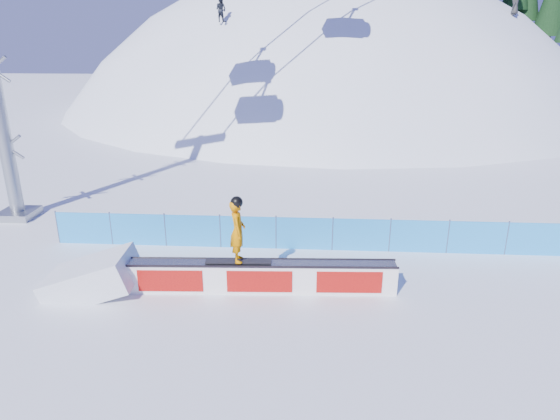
{
  "coord_description": "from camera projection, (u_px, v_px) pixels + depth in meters",
  "views": [
    {
      "loc": [
        -1.81,
        -11.84,
        7.35
      ],
      "look_at": [
        -2.81,
        3.78,
        1.73
      ],
      "focal_mm": 32.0,
      "sensor_mm": 36.0,
      "label": 1
    }
  ],
  "objects": [
    {
      "name": "snow_hill",
      "position": [
        324.0,
        258.0,
        59.03
      ],
      "size": [
        64.0,
        64.0,
        64.0
      ],
      "color": "white",
      "rests_on": "ground"
    },
    {
      "name": "snowboarder",
      "position": [
        238.0,
        230.0,
        14.32
      ],
      "size": [
        1.95,
        0.75,
        2.02
      ],
      "rotation": [
        0.0,
        0.0,
        1.73
      ],
      "color": "black",
      "rests_on": "rail_box"
    },
    {
      "name": "ground",
      "position": [
        375.0,
        319.0,
        13.5
      ],
      "size": [
        160.0,
        160.0,
        0.0
      ],
      "primitive_type": "plane",
      "color": "silver",
      "rests_on": "ground"
    },
    {
      "name": "snow_ramp",
      "position": [
        93.0,
        290.0,
        15.05
      ],
      "size": [
        2.81,
        1.84,
        1.71
      ],
      "primitive_type": null,
      "rotation": [
        0.0,
        -0.31,
        0.05
      ],
      "color": "silver",
      "rests_on": "ground"
    },
    {
      "name": "safety_fence",
      "position": [
        361.0,
        235.0,
        17.52
      ],
      "size": [
        22.05,
        0.05,
        1.3
      ],
      "color": "#2491E7",
      "rests_on": "ground"
    },
    {
      "name": "rail_box",
      "position": [
        260.0,
        277.0,
        14.81
      ],
      "size": [
        8.09,
        0.95,
        0.97
      ],
      "rotation": [
        0.0,
        0.0,
        0.05
      ],
      "color": "white",
      "rests_on": "ground"
    }
  ]
}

